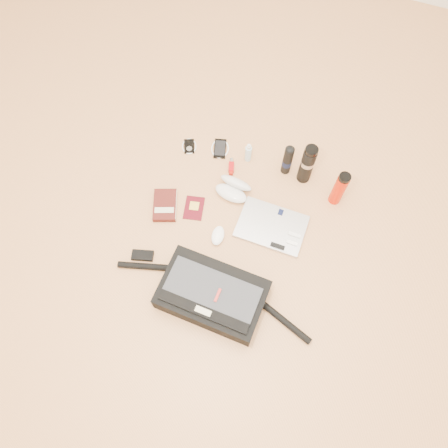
# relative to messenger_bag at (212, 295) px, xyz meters

# --- Properties ---
(ground) EXTENTS (4.00, 4.00, 0.00)m
(ground) POSITION_rel_messenger_bag_xyz_m (-0.02, 0.29, -0.06)
(ground) COLOR tan
(ground) RESTS_ON ground
(messenger_bag) EXTENTS (0.97, 0.30, 0.13)m
(messenger_bag) POSITION_rel_messenger_bag_xyz_m (0.00, 0.00, 0.00)
(messenger_bag) COLOR black
(messenger_bag) RESTS_ON ground
(laptop) EXTENTS (0.33, 0.23, 0.03)m
(laptop) POSITION_rel_messenger_bag_xyz_m (0.15, 0.44, -0.05)
(laptop) COLOR #ABABAE
(laptop) RESTS_ON ground
(book) EXTENTS (0.17, 0.20, 0.03)m
(book) POSITION_rel_messenger_bag_xyz_m (-0.39, 0.36, -0.04)
(book) COLOR #42120E
(book) RESTS_ON ground
(passport) EXTENTS (0.12, 0.15, 0.01)m
(passport) POSITION_rel_messenger_bag_xyz_m (-0.25, 0.40, -0.06)
(passport) COLOR #480610
(passport) RESTS_ON ground
(mouse) EXTENTS (0.07, 0.11, 0.03)m
(mouse) POSITION_rel_messenger_bag_xyz_m (-0.08, 0.30, -0.04)
(mouse) COLOR white
(mouse) RESTS_ON ground
(sunglasses_case) EXTENTS (0.19, 0.17, 0.10)m
(sunglasses_case) POSITION_rel_messenger_bag_xyz_m (-0.10, 0.56, -0.02)
(sunglasses_case) COLOR silver
(sunglasses_case) RESTS_ON ground
(ipod) EXTENTS (0.10, 0.10, 0.01)m
(ipod) POSITION_rel_messenger_bag_xyz_m (-0.41, 0.74, -0.06)
(ipod) COLOR black
(ipod) RESTS_ON ground
(phone) EXTENTS (0.12, 0.13, 0.01)m
(phone) POSITION_rel_messenger_bag_xyz_m (-0.25, 0.78, -0.05)
(phone) COLOR black
(phone) RESTS_ON ground
(inhaler) EXTENTS (0.05, 0.10, 0.03)m
(inhaler) POSITION_rel_messenger_bag_xyz_m (-0.16, 0.69, -0.05)
(inhaler) COLOR #A00B0E
(inhaler) RESTS_ON ground
(spray_bottle) EXTENTS (0.04, 0.04, 0.13)m
(spray_bottle) POSITION_rel_messenger_bag_xyz_m (-0.09, 0.77, -0.00)
(spray_bottle) COLOR #AFD4E5
(spray_bottle) RESTS_ON ground
(aerosol_can) EXTENTS (0.06, 0.06, 0.21)m
(aerosol_can) POSITION_rel_messenger_bag_xyz_m (0.12, 0.78, 0.04)
(aerosol_can) COLOR black
(aerosol_can) RESTS_ON ground
(thermos_black) EXTENTS (0.08, 0.08, 0.26)m
(thermos_black) POSITION_rel_messenger_bag_xyz_m (0.22, 0.77, 0.07)
(thermos_black) COLOR black
(thermos_black) RESTS_ON ground
(thermos_red) EXTENTS (0.07, 0.07, 0.23)m
(thermos_red) POSITION_rel_messenger_bag_xyz_m (0.40, 0.70, 0.06)
(thermos_red) COLOR red
(thermos_red) RESTS_ON ground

